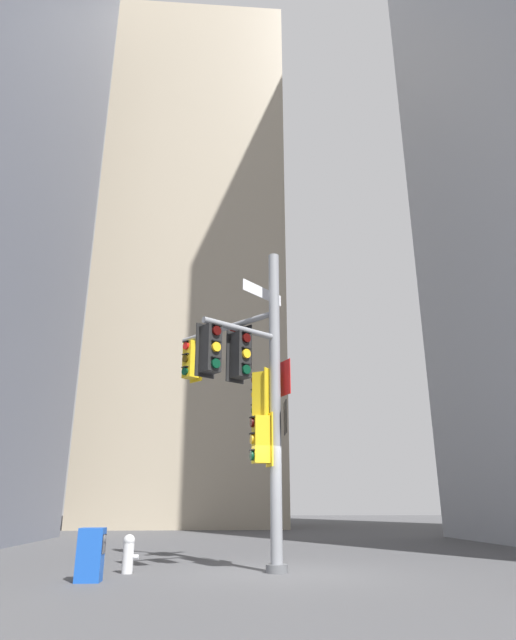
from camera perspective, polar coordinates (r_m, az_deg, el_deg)
ground at (r=11.99m, az=2.01°, el=-25.23°), size 120.00×120.00×0.00m
building_mid_block at (r=40.91m, az=-6.68°, el=6.20°), size 12.14×12.14×37.24m
signal_pole_assembly at (r=12.35m, az=-1.13°, el=-6.53°), size 2.62×3.84×7.07m
fire_hydrant at (r=12.11m, az=-13.58°, el=-22.88°), size 0.33×0.23×0.73m
newspaper_box at (r=10.99m, az=-17.33°, el=-22.66°), size 0.45×0.36×0.90m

